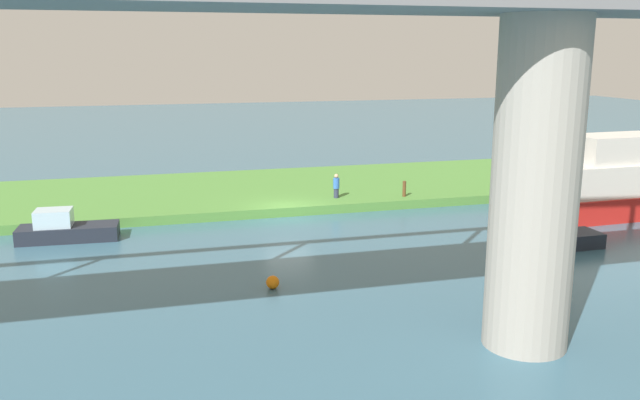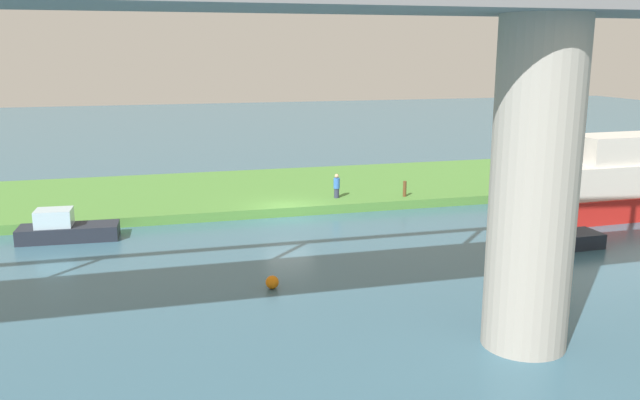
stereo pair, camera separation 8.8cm
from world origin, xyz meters
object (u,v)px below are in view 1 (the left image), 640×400
person_on_bank (336,186)px  mooring_post (404,189)px  motorboat_red (552,237)px  bridge_pylon (535,188)px  skiff_small (600,184)px  marker_buoy (273,282)px  pontoon_yellow (65,229)px

person_on_bank → mooring_post: person_on_bank is taller
person_on_bank → motorboat_red: bearing=123.7°
bridge_pylon → mooring_post: (-3.59, -18.34, -3.91)m
skiff_small → marker_buoy: 20.01m
skiff_small → motorboat_red: skiff_small is taller
person_on_bank → mooring_post: bearing=170.0°
mooring_post → marker_buoy: bearing=49.2°
person_on_bank → mooring_post: (-3.89, 0.69, -0.25)m
person_on_bank → marker_buoy: size_ratio=2.78×
person_on_bank → pontoon_yellow: person_on_bank is taller
pontoon_yellow → marker_buoy: bearing=132.3°
mooring_post → skiff_small: 10.46m
motorboat_red → marker_buoy: 13.27m
person_on_bank → skiff_small: (-12.81, 6.08, 0.58)m
person_on_bank → pontoon_yellow: 14.70m
person_on_bank → skiff_small: skiff_small is taller
pontoon_yellow → marker_buoy: (-8.16, 8.96, -0.29)m
skiff_small → motorboat_red: (5.81, 4.42, -1.27)m
mooring_post → marker_buoy: 15.37m
skiff_small → pontoon_yellow: skiff_small is taller
bridge_pylon → motorboat_red: (-6.70, -8.53, -4.34)m
skiff_small → pontoon_yellow: bearing=-5.8°
person_on_bank → skiff_small: size_ratio=0.15×
skiff_small → motorboat_red: bearing=37.3°
motorboat_red → pontoon_yellow: (21.30, -7.16, 0.02)m
bridge_pylon → pontoon_yellow: bridge_pylon is taller
mooring_post → pontoon_yellow: pontoon_yellow is taller
motorboat_red → pontoon_yellow: size_ratio=0.95×
skiff_small → pontoon_yellow: 27.28m
bridge_pylon → pontoon_yellow: 21.86m
person_on_bank → motorboat_red: size_ratio=0.32×
bridge_pylon → mooring_post: size_ratio=10.79×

